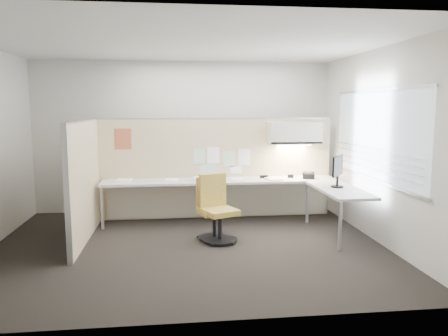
{
  "coord_description": "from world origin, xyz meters",
  "views": [
    {
      "loc": [
        -0.2,
        -6.02,
        1.95
      ],
      "look_at": [
        0.6,
        0.8,
        1.0
      ],
      "focal_mm": 35.0,
      "sensor_mm": 36.0,
      "label": 1
    }
  ],
  "objects": [
    {
      "name": "partition_left",
      "position": [
        -1.5,
        0.5,
        0.88
      ],
      "size": [
        0.06,
        2.2,
        1.75
      ],
      "primitive_type": "cube",
      "color": "#CCB88D",
      "rests_on": "floor"
    },
    {
      "name": "wall_front",
      "position": [
        0.0,
        -2.25,
        1.4
      ],
      "size": [
        5.5,
        0.02,
        2.8
      ],
      "primitive_type": "cube",
      "color": "beige",
      "rests_on": "ground"
    },
    {
      "name": "partition_back",
      "position": [
        0.55,
        1.6,
        0.88
      ],
      "size": [
        4.1,
        0.06,
        1.75
      ],
      "primitive_type": "cube",
      "color": "#CCB88D",
      "rests_on": "floor"
    },
    {
      "name": "monitor",
      "position": [
        2.3,
        0.35,
        1.01
      ],
      "size": [
        0.3,
        0.38,
        0.48
      ],
      "rotation": [
        0.0,
        0.0,
        0.91
      ],
      "color": "black",
      "rests_on": "desk"
    },
    {
      "name": "window_pane",
      "position": [
        2.73,
        0.0,
        1.55
      ],
      "size": [
        0.01,
        2.8,
        1.3
      ],
      "primitive_type": "cube",
      "color": "#A3AEBD",
      "rests_on": "wall_right"
    },
    {
      "name": "stapler",
      "position": [
        1.36,
        1.36,
        0.76
      ],
      "size": [
        0.14,
        0.06,
        0.05
      ],
      "primitive_type": "cube",
      "rotation": [
        0.0,
        0.0,
        0.12
      ],
      "color": "black",
      "rests_on": "desk"
    },
    {
      "name": "paper_stack_0",
      "position": [
        -1.03,
        1.29,
        0.75
      ],
      "size": [
        0.26,
        0.32,
        0.03
      ],
      "primitive_type": "cube",
      "rotation": [
        0.0,
        0.0,
        -0.1
      ],
      "color": "white",
      "rests_on": "desk"
    },
    {
      "name": "paper_stack_4",
      "position": [
        1.5,
        1.17,
        0.74
      ],
      "size": [
        0.28,
        0.34,
        0.02
      ],
      "primitive_type": "cube",
      "rotation": [
        0.0,
        0.0,
        0.18
      ],
      "color": "white",
      "rests_on": "desk"
    },
    {
      "name": "overhead_bin",
      "position": [
        1.9,
        1.39,
        1.51
      ],
      "size": [
        0.9,
        0.36,
        0.38
      ],
      "primitive_type": "cube",
      "color": "beige",
      "rests_on": "partition_back"
    },
    {
      "name": "coat_hook",
      "position": [
        -1.58,
        -0.17,
        1.43
      ],
      "size": [
        0.18,
        0.41,
        1.25
      ],
      "color": "silver",
      "rests_on": "partition_left"
    },
    {
      "name": "phone",
      "position": [
        2.12,
        1.23,
        0.78
      ],
      "size": [
        0.25,
        0.24,
        0.12
      ],
      "rotation": [
        0.0,
        0.0,
        -0.26
      ],
      "color": "black",
      "rests_on": "desk"
    },
    {
      "name": "chair_left",
      "position": [
        0.37,
        0.32,
        0.42
      ],
      "size": [
        0.53,
        0.54,
        0.91
      ],
      "rotation": [
        0.0,
        0.0,
        0.29
      ],
      "color": "black",
      "rests_on": "floor"
    },
    {
      "name": "paper_stack_2",
      "position": [
        0.26,
        1.26,
        0.75
      ],
      "size": [
        0.25,
        0.32,
        0.05
      ],
      "primitive_type": "cube",
      "rotation": [
        0.0,
        0.0,
        0.08
      ],
      "color": "white",
      "rests_on": "desk"
    },
    {
      "name": "ceiling",
      "position": [
        0.0,
        0.0,
        2.8
      ],
      "size": [
        5.5,
        4.5,
        0.01
      ],
      "primitive_type": "cube",
      "color": "white",
      "rests_on": "wall_back"
    },
    {
      "name": "paper_stack_1",
      "position": [
        -0.23,
        1.28,
        0.74
      ],
      "size": [
        0.24,
        0.31,
        0.02
      ],
      "primitive_type": "cube",
      "rotation": [
        0.0,
        0.0,
        -0.03
      ],
      "color": "white",
      "rests_on": "desk"
    },
    {
      "name": "desk",
      "position": [
        0.93,
        1.13,
        0.6
      ],
      "size": [
        4.0,
        2.07,
        0.73
      ],
      "color": "beige",
      "rests_on": "floor"
    },
    {
      "name": "pinned_papers",
      "position": [
        0.63,
        1.57,
        1.03
      ],
      "size": [
        1.01,
        0.0,
        0.47
      ],
      "color": "#8CBF8C",
      "rests_on": "partition_back"
    },
    {
      "name": "task_light_strip",
      "position": [
        1.9,
        1.39,
        1.3
      ],
      "size": [
        0.6,
        0.06,
        0.02
      ],
      "primitive_type": "cube",
      "color": "#FFEABF",
      "rests_on": "overhead_bin"
    },
    {
      "name": "wall_back",
      "position": [
        0.0,
        2.25,
        1.4
      ],
      "size": [
        5.5,
        0.02,
        2.8
      ],
      "primitive_type": "cube",
      "color": "beige",
      "rests_on": "ground"
    },
    {
      "name": "floor",
      "position": [
        0.0,
        0.0,
        -0.01
      ],
      "size": [
        5.5,
        4.5,
        0.01
      ],
      "primitive_type": "cube",
      "color": "black",
      "rests_on": "ground"
    },
    {
      "name": "chair_right",
      "position": [
        0.43,
        0.2,
        0.45
      ],
      "size": [
        0.59,
        0.61,
        0.96
      ],
      "rotation": [
        0.0,
        0.0,
        0.41
      ],
      "color": "black",
      "rests_on": "floor"
    },
    {
      "name": "poster",
      "position": [
        -1.05,
        1.57,
        1.42
      ],
      "size": [
        0.28,
        0.0,
        0.35
      ],
      "primitive_type": "cube",
      "color": "#F7591F",
      "rests_on": "partition_back"
    },
    {
      "name": "paper_stack_3",
      "position": [
        0.89,
        1.29,
        0.74
      ],
      "size": [
        0.24,
        0.3,
        0.01
      ],
      "primitive_type": "cube",
      "rotation": [
        0.0,
        0.0,
        0.02
      ],
      "color": "white",
      "rests_on": "desk"
    },
    {
      "name": "wall_right",
      "position": [
        2.75,
        0.0,
        1.4
      ],
      "size": [
        0.02,
        4.5,
        2.8
      ],
      "primitive_type": "cube",
      "color": "beige",
      "rests_on": "ground"
    },
    {
      "name": "tape_dispenser",
      "position": [
        1.84,
        1.34,
        0.76
      ],
      "size": [
        0.11,
        0.08,
        0.06
      ],
      "primitive_type": "cube",
      "rotation": [
        0.0,
        0.0,
        -0.18
      ],
      "color": "black",
      "rests_on": "desk"
    }
  ]
}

